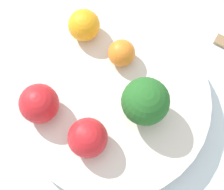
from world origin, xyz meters
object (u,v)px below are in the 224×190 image
at_px(bowl, 112,102).
at_px(apple_green, 88,138).
at_px(broccoli, 145,102).
at_px(orange_front, 84,25).
at_px(apple_red, 39,104).
at_px(orange_back, 122,53).

relative_size(bowl, apple_green, 5.34).
relative_size(broccoli, orange_front, 1.58).
bearing_deg(broccoli, apple_red, -175.55).
xyz_separation_m(orange_front, orange_back, (0.05, -0.03, -0.00)).
bearing_deg(apple_red, orange_front, 70.23).
xyz_separation_m(apple_green, orange_back, (0.03, 0.12, -0.01)).
xyz_separation_m(apple_red, orange_front, (0.04, 0.11, -0.00)).
distance_m(broccoli, apple_green, 0.08).
distance_m(apple_red, apple_green, 0.07).
relative_size(bowl, apple_red, 5.22).
bearing_deg(orange_front, apple_green, -81.53).
bearing_deg(broccoli, orange_back, 115.66).
bearing_deg(apple_green, broccoli, 35.99).
bearing_deg(apple_green, orange_back, 75.41).
bearing_deg(orange_back, broccoli, -64.34).
height_order(apple_red, apple_green, apple_red).
xyz_separation_m(broccoli, orange_front, (-0.09, 0.10, -0.02)).
distance_m(broccoli, orange_back, 0.08).
bearing_deg(orange_back, orange_front, 147.00).
relative_size(bowl, orange_front, 6.02).
bearing_deg(apple_red, orange_back, 40.44).
bearing_deg(apple_green, bowl, 69.20).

